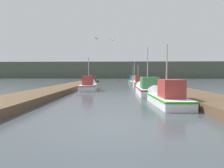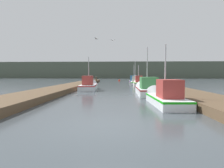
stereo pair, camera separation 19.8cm
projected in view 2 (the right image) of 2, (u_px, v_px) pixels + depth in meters
name	position (u px, v px, depth m)	size (l,w,h in m)	color
ground_plane	(105.00, 127.00, 5.97)	(200.00, 200.00, 0.00)	#3D4449
dock_left	(71.00, 86.00, 22.17)	(2.99, 40.00, 0.45)	brown
dock_right	(162.00, 87.00, 21.68)	(2.99, 40.00, 0.45)	brown
distant_shore_ridge	(118.00, 70.00, 79.36)	(120.00, 16.00, 6.89)	#4C5647
fishing_boat_0	(164.00, 97.00, 10.47)	(1.75, 4.78, 4.01)	silver
fishing_boat_1	(146.00, 89.00, 15.57)	(1.80, 5.61, 4.63)	silver
fishing_boat_2	(89.00, 85.00, 20.23)	(2.01, 5.38, 4.27)	silver
fishing_boat_3	(138.00, 83.00, 24.84)	(1.56, 4.68, 3.33)	silver
fishing_boat_4	(135.00, 82.00, 29.85)	(1.78, 4.71, 4.53)	silver
fishing_boat_5	(134.00, 81.00, 34.15)	(2.10, 4.57, 4.08)	silver
mooring_piling_0	(96.00, 80.00, 34.50)	(0.27, 0.27, 1.30)	#473523
mooring_piling_1	(140.00, 80.00, 32.11)	(0.25, 0.25, 1.38)	#473523
channel_buoy	(119.00, 81.00, 44.00)	(0.51, 0.51, 1.01)	red
seagull_lead	(113.00, 40.00, 20.43)	(0.55, 0.35, 0.12)	white
seagull_1	(96.00, 39.00, 15.08)	(0.32, 0.55, 0.12)	white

